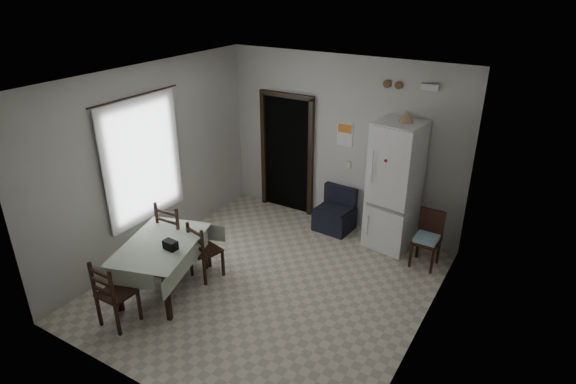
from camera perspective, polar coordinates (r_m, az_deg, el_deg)
The scene contains 25 objects.
ground at distance 6.98m, azimuth -2.14°, elevation -10.85°, with size 4.50×4.50×0.00m, color beige.
ceiling at distance 5.80m, azimuth -2.60°, elevation 13.15°, with size 4.20×4.50×0.02m, color white, non-canonical shape.
wall_back at distance 8.09m, azimuth 6.40°, elevation 5.74°, with size 4.20×0.02×2.90m, color beige, non-canonical shape.
wall_front at distance 4.78m, azimuth -17.43°, elevation -9.71°, with size 4.20×0.02×2.90m, color beige, non-canonical shape.
wall_left at distance 7.53m, azimuth -15.91°, elevation 3.45°, with size 0.02×4.50×2.90m, color beige, non-canonical shape.
wall_right at distance 5.51m, azimuth 16.36°, elevation -4.67°, with size 0.02×4.50×2.90m, color beige, non-canonical shape.
doorway at distance 8.84m, azimuth 0.65°, elevation 4.89°, with size 1.06×0.52×2.22m.
window_recess at distance 7.40m, azimuth -17.36°, elevation 3.74°, with size 0.10×1.20×1.60m, color silver.
curtain at distance 7.32m, azimuth -16.78°, elevation 3.59°, with size 0.02×1.45×1.85m, color white.
curtain_rod at distance 7.05m, azimuth -17.67°, elevation 10.79°, with size 0.02×0.02×1.60m, color black.
calendar at distance 8.01m, azimuth 6.75°, elevation 6.81°, with size 0.28×0.02×0.40m, color white.
calendar_image at distance 7.97m, azimuth 6.76°, elevation 7.48°, with size 0.24×0.01×0.14m, color orange.
light_switch at distance 8.15m, azimuth 7.21°, elevation 3.21°, with size 0.08×0.02×0.12m, color beige.
vent_left at distance 7.55m, azimuth 11.67°, elevation 12.45°, with size 0.12×0.12×0.03m, color brown.
vent_right at distance 7.49m, azimuth 12.99°, elevation 12.24°, with size 0.12×0.12×0.03m, color brown.
emergency_light at distance 7.33m, azimuth 16.48°, elevation 11.85°, with size 0.25×0.07×0.09m, color white.
fridge at distance 7.61m, azimuth 12.52°, elevation 0.67°, with size 0.67×0.67×2.07m, color white, non-canonical shape.
tan_cone at distance 7.22m, azimuth 13.90°, elevation 8.71°, with size 0.21×0.21×0.17m, color tan.
navy_seat at distance 8.22m, azimuth 5.57°, elevation -2.15°, with size 0.60×0.58×0.73m, color black, non-canonical shape.
corner_chair at distance 7.45m, azimuth 16.09°, elevation -5.50°, with size 0.38×0.38×0.87m, color black, non-canonical shape.
dining_table at distance 6.92m, azimuth -14.59°, elevation -8.49°, with size 0.92×1.40×0.73m, color #9DAC93, non-canonical shape.
black_bag at distance 6.53m, azimuth -13.77°, elevation -6.11°, with size 0.19×0.11×0.12m, color black.
dining_chair_far_left at distance 7.35m, azimuth -12.92°, elevation -4.68°, with size 0.45×0.45×1.06m, color black, non-canonical shape.
dining_chair_far_right at distance 7.01m, azimuth -9.70°, elevation -6.74°, with size 0.38×0.38×0.88m, color black, non-canonical shape.
dining_chair_near_head at distance 6.40m, azimuth -19.68°, elevation -11.10°, with size 0.40×0.40×0.93m, color black, non-canonical shape.
Camera 1 is at (3.13, -4.74, 4.06)m, focal length 30.00 mm.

